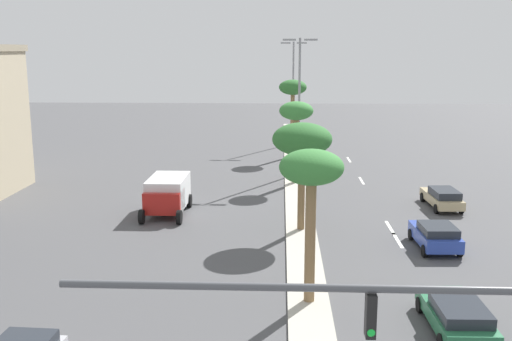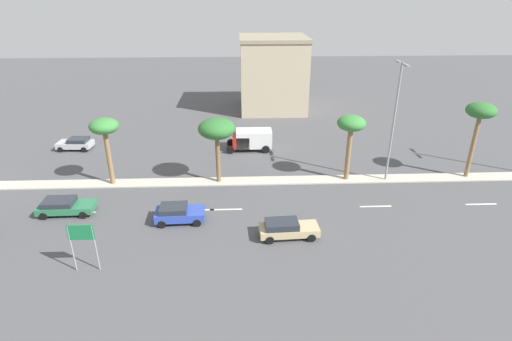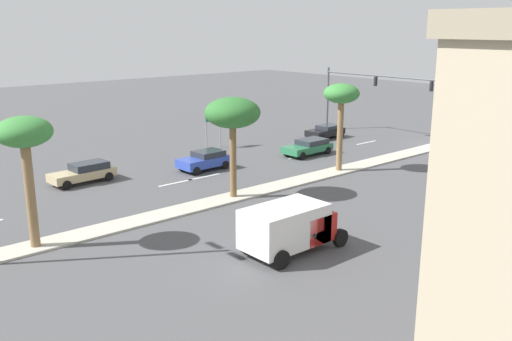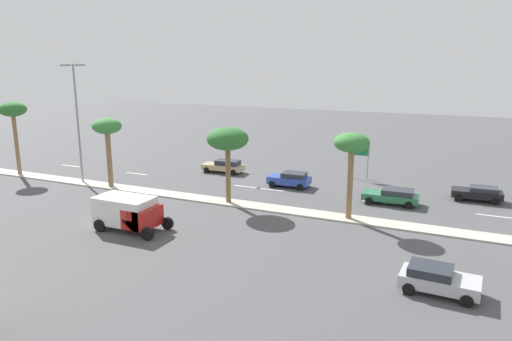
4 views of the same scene
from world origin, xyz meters
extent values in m
plane|color=#4C4C4F|center=(0.00, 29.30, 0.00)|extent=(160.00, 160.00, 0.00)
cube|color=#B7B2A3|center=(0.00, 37.67, 0.06)|extent=(1.80, 75.33, 0.12)
cube|color=silver|center=(5.45, 12.95, 0.01)|extent=(0.20, 2.80, 0.01)
cube|color=silver|center=(5.45, 23.02, 0.01)|extent=(0.20, 2.80, 0.01)
cube|color=silver|center=(5.45, 25.46, 0.01)|extent=(0.20, 2.80, 0.01)
cube|color=silver|center=(5.45, 38.58, 0.01)|extent=(0.20, 2.80, 0.01)
cube|color=silver|center=(5.45, 48.07, 0.01)|extent=(0.20, 2.80, 0.01)
cube|color=black|center=(0.55, 1.42, 5.55)|extent=(0.20, 0.32, 0.90)
sphere|color=#19D83F|center=(0.55, 1.30, 5.25)|extent=(0.18, 0.18, 0.18)
cylinder|color=olive|center=(0.02, 14.30, 2.80)|extent=(0.45, 0.45, 5.36)
ellipsoid|color=#387F38|center=(0.02, 14.30, 5.95)|extent=(2.66, 2.66, 1.47)
cylinder|color=brown|center=(-0.01, 24.61, 2.53)|extent=(0.43, 0.43, 4.82)
ellipsoid|color=#2D6B2D|center=(-0.01, 24.61, 5.55)|extent=(3.49, 3.49, 1.92)
cylinder|color=olive|center=(-0.06, 37.29, 2.77)|extent=(0.48, 0.48, 5.31)
ellipsoid|color=#387F38|center=(-0.06, 37.29, 5.90)|extent=(2.70, 2.70, 1.48)
cylinder|color=olive|center=(-0.12, 49.57, 3.30)|extent=(0.40, 0.40, 6.37)
ellipsoid|color=#2D6B2D|center=(-0.12, 49.57, 6.97)|extent=(2.75, 2.75, 1.51)
cylinder|color=gray|center=(0.28, 41.18, 5.85)|extent=(0.20, 0.20, 11.47)
cube|color=gray|center=(-0.62, 41.18, 11.44)|extent=(1.10, 0.24, 0.16)
cube|color=gray|center=(1.18, 41.18, 11.44)|extent=(1.10, 0.24, 0.16)
cylinder|color=gray|center=(0.07, 57.88, 5.80)|extent=(0.20, 0.20, 11.37)
cube|color=gray|center=(-0.83, 57.88, 11.34)|extent=(1.10, 0.24, 0.16)
cube|color=gray|center=(0.97, 57.88, 11.34)|extent=(1.10, 0.24, 0.16)
cube|color=#287047|center=(5.52, 12.03, 0.60)|extent=(2.06, 4.61, 0.56)
cube|color=#262B33|center=(5.53, 11.46, 1.10)|extent=(1.82, 2.55, 0.44)
cylinder|color=black|center=(4.55, 13.62, 0.32)|extent=(0.23, 0.64, 0.64)
cylinder|color=black|center=(6.42, 13.65, 0.32)|extent=(0.23, 0.64, 0.64)
cube|color=#2D47AD|center=(7.19, 21.79, 0.66)|extent=(2.09, 4.04, 0.68)
cube|color=#262B33|center=(7.21, 21.30, 1.22)|extent=(1.83, 2.25, 0.43)
cylinder|color=black|center=(6.21, 23.15, 0.32)|extent=(0.24, 0.65, 0.64)
cylinder|color=black|center=(8.06, 23.22, 0.32)|extent=(0.24, 0.65, 0.64)
cylinder|color=black|center=(6.32, 20.37, 0.32)|extent=(0.24, 0.65, 0.64)
cylinder|color=black|center=(8.16, 20.44, 0.32)|extent=(0.24, 0.65, 0.64)
cube|color=tan|center=(9.80, 30.41, 0.61)|extent=(1.98, 4.63, 0.57)
cube|color=#262B33|center=(9.84, 29.85, 1.14)|extent=(1.70, 2.58, 0.50)
cylinder|color=black|center=(8.90, 31.95, 0.32)|extent=(0.25, 0.65, 0.64)
cylinder|color=black|center=(10.54, 32.04, 0.32)|extent=(0.25, 0.65, 0.64)
cylinder|color=black|center=(9.07, 28.78, 0.32)|extent=(0.25, 0.65, 0.64)
cylinder|color=black|center=(10.71, 28.87, 0.32)|extent=(0.25, 0.65, 0.64)
cube|color=#B21E19|center=(-8.68, 26.88, 1.15)|extent=(2.36, 1.95, 1.39)
cube|color=silver|center=(-8.68, 28.40, 1.42)|extent=(2.36, 4.13, 1.94)
cylinder|color=black|center=(-7.51, 25.63, 0.45)|extent=(0.28, 0.90, 0.90)
cylinder|color=black|center=(-9.86, 25.63, 0.45)|extent=(0.28, 0.90, 0.90)
cylinder|color=black|center=(-7.51, 29.73, 0.45)|extent=(0.28, 0.90, 0.90)
cylinder|color=black|center=(-9.86, 29.73, 0.45)|extent=(0.28, 0.90, 0.90)
camera|label=1|loc=(-1.23, -9.47, 10.67)|focal=41.56mm
camera|label=2|loc=(35.79, 26.81, 17.44)|focal=28.19mm
camera|label=3|loc=(-26.77, 45.92, 10.71)|focal=38.93mm
camera|label=4|loc=(-33.95, 6.69, 11.75)|focal=32.91mm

